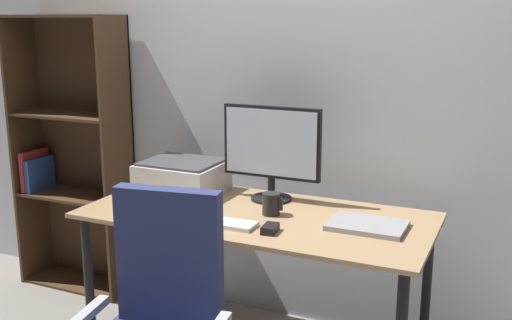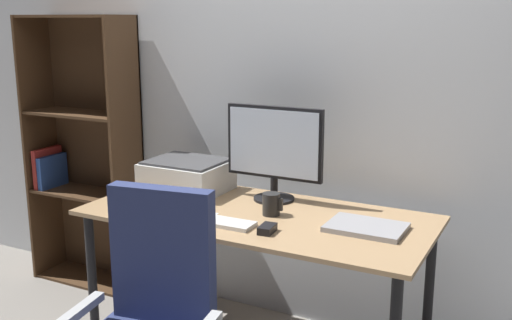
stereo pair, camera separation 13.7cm
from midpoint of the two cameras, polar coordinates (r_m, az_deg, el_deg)
The scene contains 10 objects.
back_wall at distance 3.11m, azimuth 5.95°, elevation 7.58°, with size 6.40×0.10×2.60m, color silver.
desk at distance 2.77m, azimuth 1.50°, elevation -6.68°, with size 1.58×0.73×0.74m.
monitor at distance 2.88m, azimuth 3.09°, elevation 1.16°, with size 0.49×0.20×0.46m.
keyboard at distance 2.60m, azimuth -1.74°, elevation -5.93°, with size 0.29×0.11×0.02m, color silver.
mouse at distance 2.50m, azimuth 2.65°, elevation -6.55°, with size 0.06×0.10×0.03m, color black.
coffee_mug at distance 2.71m, azimuth 2.92°, elevation -4.21°, with size 0.10×0.08×0.10m.
laptop at distance 2.59m, azimuth 11.90°, elevation -6.27°, with size 0.32×0.23×0.02m, color #99999E.
printer at distance 3.09m, azimuth -5.31°, elevation -1.47°, with size 0.40×0.34×0.16m.
paper_sheet at distance 2.65m, azimuth -5.41°, elevation -5.76°, with size 0.21×0.30×0.00m, color white.
bookshelf at distance 3.78m, azimuth -14.91°, elevation 0.57°, with size 0.70×0.28×1.63m.
Camera 2 is at (1.20, -2.31, 1.60)m, focal length 42.22 mm.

